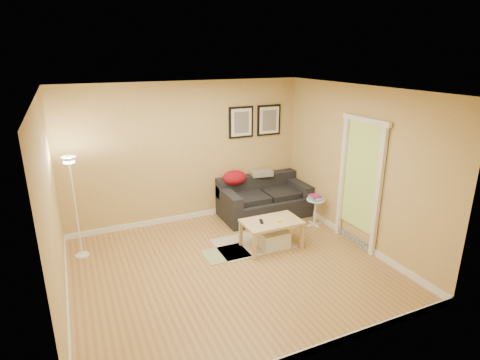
{
  "coord_description": "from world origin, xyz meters",
  "views": [
    {
      "loc": [
        -1.97,
        -4.74,
        3.07
      ],
      "look_at": [
        0.55,
        0.85,
        1.05
      ],
      "focal_mm": 29.1,
      "sensor_mm": 36.0,
      "label": 1
    }
  ],
  "objects_px": {
    "side_table": "(315,212)",
    "sofa": "(264,197)",
    "storage_bin": "(274,239)",
    "book_stack": "(315,197)",
    "coffee_table": "(271,234)",
    "floor_lamp": "(76,211)"
  },
  "relations": [
    {
      "from": "sofa",
      "to": "side_table",
      "type": "height_order",
      "value": "sofa"
    },
    {
      "from": "storage_bin",
      "to": "sofa",
      "type": "bearing_deg",
      "value": 69.15
    },
    {
      "from": "sofa",
      "to": "book_stack",
      "type": "relative_size",
      "value": 6.91
    },
    {
      "from": "book_stack",
      "to": "sofa",
      "type": "bearing_deg",
      "value": 108.02
    },
    {
      "from": "coffee_table",
      "to": "storage_bin",
      "type": "relative_size",
      "value": 1.97
    },
    {
      "from": "side_table",
      "to": "sofa",
      "type": "bearing_deg",
      "value": 128.87
    },
    {
      "from": "side_table",
      "to": "floor_lamp",
      "type": "height_order",
      "value": "floor_lamp"
    },
    {
      "from": "sofa",
      "to": "side_table",
      "type": "distance_m",
      "value": 1.03
    },
    {
      "from": "side_table",
      "to": "floor_lamp",
      "type": "distance_m",
      "value": 4.09
    },
    {
      "from": "sofa",
      "to": "side_table",
      "type": "bearing_deg",
      "value": -51.13
    },
    {
      "from": "coffee_table",
      "to": "storage_bin",
      "type": "height_order",
      "value": "coffee_table"
    },
    {
      "from": "coffee_table",
      "to": "floor_lamp",
      "type": "distance_m",
      "value": 3.08
    },
    {
      "from": "coffee_table",
      "to": "floor_lamp",
      "type": "xyz_separation_m",
      "value": [
        -2.87,
        0.97,
        0.54
      ]
    },
    {
      "from": "book_stack",
      "to": "floor_lamp",
      "type": "height_order",
      "value": "floor_lamp"
    },
    {
      "from": "side_table",
      "to": "book_stack",
      "type": "height_order",
      "value": "book_stack"
    },
    {
      "from": "sofa",
      "to": "coffee_table",
      "type": "distance_m",
      "value": 1.33
    },
    {
      "from": "storage_bin",
      "to": "book_stack",
      "type": "distance_m",
      "value": 1.27
    },
    {
      "from": "coffee_table",
      "to": "storage_bin",
      "type": "xyz_separation_m",
      "value": [
        0.03,
        -0.03,
        -0.09
      ]
    },
    {
      "from": "sofa",
      "to": "storage_bin",
      "type": "distance_m",
      "value": 1.36
    },
    {
      "from": "floor_lamp",
      "to": "book_stack",
      "type": "bearing_deg",
      "value": -7.56
    },
    {
      "from": "floor_lamp",
      "to": "storage_bin",
      "type": "bearing_deg",
      "value": -18.97
    },
    {
      "from": "sofa",
      "to": "storage_bin",
      "type": "bearing_deg",
      "value": -110.85
    }
  ]
}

